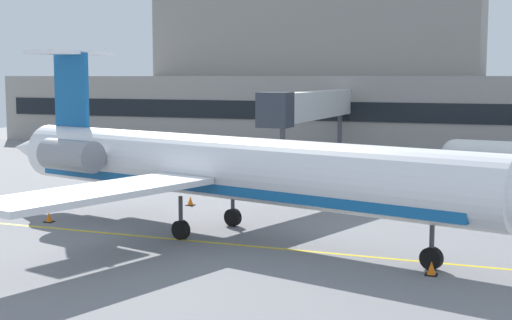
{
  "coord_description": "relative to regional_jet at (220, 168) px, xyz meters",
  "views": [
    {
      "loc": [
        15.72,
        -32.7,
        7.66
      ],
      "look_at": [
        0.44,
        5.64,
        3.0
      ],
      "focal_mm": 52.6,
      "sensor_mm": 36.0,
      "label": 1
    }
  ],
  "objects": [
    {
      "name": "ground",
      "position": [
        -0.92,
        0.21,
        -3.32
      ],
      "size": [
        120.0,
        120.0,
        0.11
      ],
      "color": "slate"
    },
    {
      "name": "jet_bridge_west",
      "position": [
        -4.73,
        29.04,
        1.76
      ],
      "size": [
        2.4,
        20.84,
        6.41
      ],
      "color": "silver",
      "rests_on": "ground"
    },
    {
      "name": "safety_cone_bravo",
      "position": [
        -5.04,
        6.78,
        -3.02
      ],
      "size": [
        0.47,
        0.47,
        0.55
      ],
      "color": "orange",
      "rests_on": "ground"
    },
    {
      "name": "fuel_tank",
      "position": [
        10.54,
        28.63,
        -1.82
      ],
      "size": [
        8.24,
        3.35,
        2.6
      ],
      "color": "white",
      "rests_on": "ground"
    },
    {
      "name": "safety_cone_charlie",
      "position": [
        10.64,
        -3.79,
        -3.02
      ],
      "size": [
        0.47,
        0.47,
        0.55
      ],
      "color": "orange",
      "rests_on": "ground"
    },
    {
      "name": "safety_cone_alpha",
      "position": [
        -9.65,
        -0.55,
        -3.02
      ],
      "size": [
        0.47,
        0.47,
        0.55
      ],
      "color": "orange",
      "rests_on": "ground"
    },
    {
      "name": "terminal_building",
      "position": [
        -8.08,
        46.95,
        4.51
      ],
      "size": [
        79.96,
        12.64,
        21.52
      ],
      "color": "gray",
      "rests_on": "ground"
    },
    {
      "name": "baggage_tug",
      "position": [
        2.82,
        19.18,
        -2.39
      ],
      "size": [
        3.83,
        2.4,
        1.91
      ],
      "color": "#1E4CB2",
      "rests_on": "ground"
    },
    {
      "name": "regional_jet",
      "position": [
        0.0,
        0.0,
        0.0
      ],
      "size": [
        32.72,
        24.63,
        9.02
      ],
      "color": "white",
      "rests_on": "ground"
    }
  ]
}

